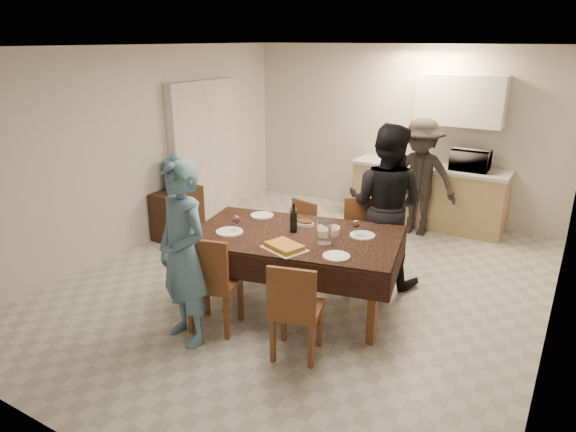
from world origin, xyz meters
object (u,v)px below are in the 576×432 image
object	(u,v)px
dining_table	(295,238)
person_near	(183,255)
wine_bottle	(294,218)
water_jug	(175,175)
savoury_tart	(284,246)
console	(178,213)
person_far	(385,205)
person_kitchen	(419,177)
water_pitcher	(324,232)
microwave	(470,160)

from	to	relation	value
dining_table	person_near	world-z (taller)	person_near
dining_table	wine_bottle	xyz separation A→B (m)	(-0.05, 0.05, 0.19)
water_jug	savoury_tart	size ratio (longest dim) A/B	1.08
console	person_far	xyz separation A→B (m)	(2.99, 0.14, 0.57)
wine_bottle	savoury_tart	bearing A→B (deg)	-70.77
water_jug	wine_bottle	xyz separation A→B (m)	(2.39, -0.86, 0.07)
dining_table	console	xyz separation A→B (m)	(-2.44, 0.91, -0.43)
wine_bottle	person_far	distance (m)	1.17
wine_bottle	savoury_tart	world-z (taller)	wine_bottle
person_kitchen	water_pitcher	bearing A→B (deg)	-91.44
water_pitcher	savoury_tart	distance (m)	0.42
water_jug	microwave	world-z (taller)	microwave
microwave	person_far	xyz separation A→B (m)	(-0.44, -2.16, -0.14)
console	person_near	size ratio (longest dim) A/B	0.43
console	water_jug	world-z (taller)	water_jug
savoury_tart	wine_bottle	bearing A→B (deg)	109.23
microwave	water_pitcher	bearing A→B (deg)	78.81
dining_table	person_kitchen	distance (m)	2.79
console	person_near	xyz separation A→B (m)	(1.89, -1.96, 0.52)
person_near	person_kitchen	bearing A→B (deg)	91.91
wine_bottle	person_far	size ratio (longest dim) A/B	0.16
microwave	person_near	size ratio (longest dim) A/B	0.30
dining_table	water_pitcher	distance (m)	0.38
savoury_tart	person_kitchen	distance (m)	3.15
savoury_tart	person_kitchen	xyz separation A→B (m)	(0.32, 3.14, -0.01)
person_far	savoury_tart	bearing A→B (deg)	71.15
person_near	person_far	size ratio (longest dim) A/B	0.94
water_pitcher	person_kitchen	xyz separation A→B (m)	(0.07, 2.81, -0.09)
wine_bottle	water_jug	bearing A→B (deg)	160.18
water_jug	water_pitcher	distance (m)	2.95
console	person_kitchen	distance (m)	3.44
console	water_jug	xyz separation A→B (m)	(0.00, 0.00, 0.55)
water_jug	person_near	bearing A→B (deg)	-46.08
savoury_tart	person_near	bearing A→B (deg)	-134.13
console	savoury_tart	distance (m)	2.89
wine_bottle	water_pitcher	bearing A→B (deg)	-14.04
wine_bottle	person_near	distance (m)	1.21
person_far	person_kitchen	world-z (taller)	person_far
console	microwave	world-z (taller)	microwave
microwave	person_kitchen	size ratio (longest dim) A/B	0.31
microwave	person_kitchen	bearing A→B (deg)	38.12
water_jug	savoury_tart	xyz separation A→B (m)	(2.54, -1.29, -0.06)
water_pitcher	dining_table	bearing A→B (deg)	171.87
water_jug	water_pitcher	xyz separation A→B (m)	(2.79, -0.96, 0.03)
wine_bottle	microwave	size ratio (longest dim) A/B	0.58
microwave	water_jug	bearing A→B (deg)	33.76
dining_table	person_kitchen	xyz separation A→B (m)	(0.42, 2.76, 0.06)
wine_bottle	microwave	xyz separation A→B (m)	(1.04, 3.16, 0.10)
dining_table	water_pitcher	bearing A→B (deg)	-20.27
wine_bottle	water_pitcher	size ratio (longest dim) A/B	1.35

